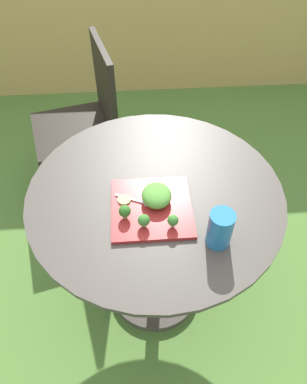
{
  "coord_description": "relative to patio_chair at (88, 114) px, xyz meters",
  "views": [
    {
      "loc": [
        -0.07,
        -0.86,
        1.69
      ],
      "look_at": [
        -0.01,
        -0.04,
        0.79
      ],
      "focal_mm": 33.48,
      "sensor_mm": 36.0,
      "label": 1
    }
  ],
  "objects": [
    {
      "name": "patio_chair",
      "position": [
        0.0,
        0.0,
        0.0
      ],
      "size": [
        0.53,
        0.53,
        0.9
      ],
      "color": "black",
      "rests_on": "ground_plane"
    },
    {
      "name": "cucumber_slice_0",
      "position": [
        0.2,
        -0.84,
        0.24
      ],
      "size": [
        0.05,
        0.05,
        0.01
      ],
      "primitive_type": "cylinder",
      "color": "#8EB766",
      "rests_on": "salad_plate"
    },
    {
      "name": "drinking_glass",
      "position": [
        0.49,
        -1.02,
        0.28
      ],
      "size": [
        0.08,
        0.08,
        0.13
      ],
      "color": "#236BA8",
      "rests_on": "patio_table"
    },
    {
      "name": "broccoli_floret_0",
      "position": [
        0.35,
        -0.97,
        0.26
      ],
      "size": [
        0.04,
        0.04,
        0.05
      ],
      "color": "#99B770",
      "rests_on": "salad_plate"
    },
    {
      "name": "ground_plane",
      "position": [
        0.31,
        -0.79,
        -0.53
      ],
      "size": [
        12.0,
        12.0,
        0.0
      ],
      "primitive_type": "plane",
      "color": "#4C7533"
    },
    {
      "name": "lettuce_mound",
      "position": [
        0.31,
        -0.85,
        0.26
      ],
      "size": [
        0.1,
        0.11,
        0.05
      ],
      "primitive_type": "ellipsoid",
      "color": "#519338",
      "rests_on": "salad_plate"
    },
    {
      "name": "fork",
      "position": [
        0.25,
        -0.86,
        0.24
      ],
      "size": [
        0.15,
        0.08,
        0.0
      ],
      "color": "silver",
      "rests_on": "salad_plate"
    },
    {
      "name": "salad_plate",
      "position": [
        0.29,
        -0.88,
        0.23
      ],
      "size": [
        0.27,
        0.27,
        0.01
      ],
      "primitive_type": "cube",
      "color": "maroon",
      "rests_on": "patio_table"
    },
    {
      "name": "bamboo_fence",
      "position": [
        0.31,
        1.1,
        0.13
      ],
      "size": [
        8.0,
        0.08,
        1.3
      ],
      "primitive_type": "cube",
      "color": "tan",
      "rests_on": "ground_plane"
    },
    {
      "name": "patio_table",
      "position": [
        0.31,
        -0.79,
        -0.04
      ],
      "size": [
        0.92,
        0.92,
        0.75
      ],
      "color": "#423D38",
      "rests_on": "ground_plane"
    },
    {
      "name": "broccoli_floret_2",
      "position": [
        0.26,
        -0.96,
        0.26
      ],
      "size": [
        0.04,
        0.04,
        0.05
      ],
      "color": "#99B770",
      "rests_on": "salad_plate"
    },
    {
      "name": "broccoli_floret_1",
      "position": [
        0.2,
        -0.92,
        0.26
      ],
      "size": [
        0.04,
        0.04,
        0.05
      ],
      "color": "#99B770",
      "rests_on": "salad_plate"
    }
  ]
}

